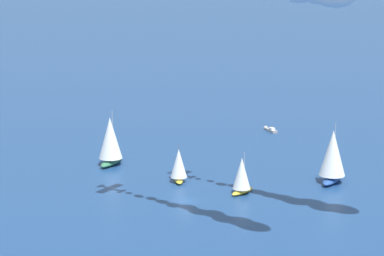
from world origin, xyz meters
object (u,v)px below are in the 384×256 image
Objects in this scene: sailboat_offshore at (179,165)px; motorboat_trailing at (270,130)px; sailboat_far_stbd at (242,175)px; sailboat_inshore at (333,156)px; sailboat_mid_cluster at (110,141)px.

sailboat_offshore is 55.18m from motorboat_trailing.
sailboat_far_stbd is 21.76m from sailboat_inshore.
sailboat_far_stbd is 1.53× the size of motorboat_trailing.
sailboat_mid_cluster reaches higher than sailboat_offshore.
sailboat_inshore is 33.44m from sailboat_offshore.
sailboat_inshore is at bearing -122.21° from motorboat_trailing.
sailboat_mid_cluster is at bearing 97.55° from sailboat_offshore.
motorboat_trailing is at bearing 21.24° from sailboat_offshore.
sailboat_inshore is (20.29, -7.58, 2.05)m from sailboat_far_stbd.
sailboat_offshore is at bearing 137.17° from sailboat_inshore.
motorboat_trailing is (51.33, 19.95, -3.43)m from sailboat_offshore.
sailboat_far_stbd is 58.86m from motorboat_trailing.
sailboat_offshore is 21.52m from sailboat_mid_cluster.
sailboat_offshore is at bearing -82.45° from sailboat_mid_cluster.
sailboat_mid_cluster is (-27.29, 43.92, -0.13)m from sailboat_inshore.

